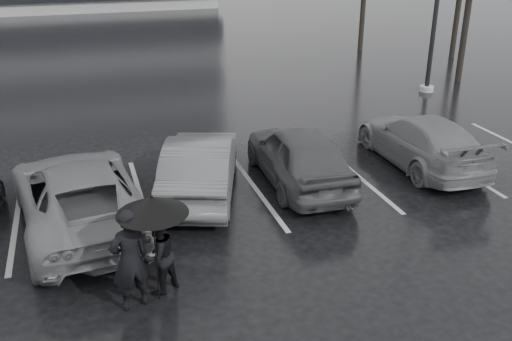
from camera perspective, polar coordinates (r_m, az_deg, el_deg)
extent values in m
plane|color=black|center=(12.10, 0.63, -6.69)|extent=(160.00, 160.00, 0.00)
imported|color=black|center=(14.34, 4.29, 1.56)|extent=(1.92, 4.47, 1.50)
imported|color=#323235|center=(13.78, -5.57, 0.52)|extent=(2.87, 4.72, 1.47)
imported|color=#4D4D4F|center=(12.81, -17.26, -2.28)|extent=(3.13, 5.63, 1.49)
imported|color=#4D4D4F|center=(16.13, 16.20, 2.92)|extent=(2.02, 4.75, 1.37)
imported|color=black|center=(9.83, -12.53, -8.70)|extent=(0.78, 0.64, 1.86)
imported|color=black|center=(10.24, -9.72, -8.33)|extent=(0.90, 0.86, 1.46)
cylinder|color=black|center=(9.93, -9.96, -8.48)|extent=(0.03, 0.03, 1.74)
cone|color=black|center=(9.46, -10.37, -3.42)|extent=(1.20, 1.20, 0.31)
sphere|color=black|center=(9.39, -10.43, -2.59)|extent=(0.05, 0.05, 0.05)
cylinder|color=#9C9C9F|center=(23.77, 16.68, 7.85)|extent=(0.54, 0.54, 0.22)
cube|color=#ACACAE|center=(13.94, -22.82, -4.37)|extent=(0.12, 5.00, 0.00)
cube|color=#ACACAE|center=(13.88, -11.33, -3.01)|extent=(0.12, 5.00, 0.00)
cube|color=#ACACAE|center=(14.37, -0.21, -1.57)|extent=(0.12, 5.00, 0.00)
cube|color=#ACACAE|center=(15.37, 9.80, -0.22)|extent=(0.12, 5.00, 0.00)
cube|color=#ACACAE|center=(16.78, 18.35, 0.95)|extent=(0.12, 5.00, 0.00)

